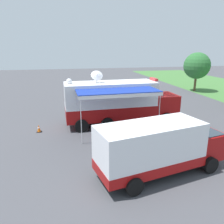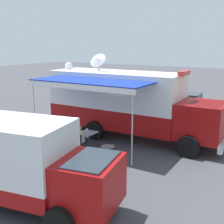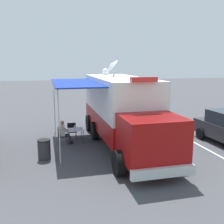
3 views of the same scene
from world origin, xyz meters
name	(u,v)px [view 3 (image 3 of 3)]	position (x,y,z in m)	size (l,w,h in m)	color
ground_plane	(118,140)	(0.00, 0.00, 0.00)	(100.00, 100.00, 0.00)	#47474C
lot_stripe	(204,147)	(-3.94, 2.21, 0.00)	(0.12, 4.80, 0.01)	silver
command_truck	(122,108)	(0.02, 0.75, 1.94)	(5.03, 9.54, 4.53)	#9E0F0F
folding_table	(75,130)	(2.37, -0.15, 0.67)	(0.82, 0.82, 0.73)	silver
water_bottle	(75,127)	(2.40, -0.16, 0.83)	(0.07, 0.07, 0.22)	silver
folding_chair_at_table	(61,134)	(3.17, -0.07, 0.51)	(0.49, 0.49, 0.87)	black
folding_chair_beside_table	(72,129)	(2.51, -1.00, 0.51)	(0.49, 0.49, 0.87)	black
seated_responder	(64,132)	(2.98, -0.07, 0.65)	(0.67, 0.56, 1.25)	silver
trash_bin	(44,149)	(3.96, 2.07, 0.46)	(0.57, 0.57, 0.91)	#2D2D33
traffic_cone	(92,116)	(0.61, -5.64, 0.28)	(0.36, 0.36, 0.58)	black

